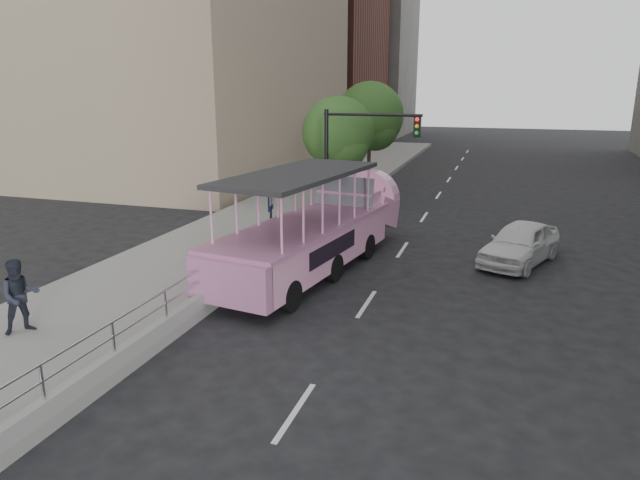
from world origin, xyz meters
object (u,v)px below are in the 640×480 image
at_px(duck_boat, 319,230).
at_px(pedestrian_mid, 20,296).
at_px(parking_sign, 271,215).
at_px(street_tree_near, 339,135).
at_px(street_tree_far, 371,119).
at_px(traffic_signal, 353,150).
at_px(car, 520,243).

relative_size(duck_boat, pedestrian_mid, 5.84).
bearing_deg(parking_sign, pedestrian_mid, -114.43).
relative_size(street_tree_near, street_tree_far, 0.89).
bearing_deg(street_tree_far, street_tree_near, -91.91).
relative_size(duck_boat, traffic_signal, 2.09).
distance_m(car, street_tree_near, 11.10).
distance_m(car, parking_sign, 8.92).
height_order(car, street_tree_near, street_tree_near).
distance_m(pedestrian_mid, parking_sign, 8.34).
bearing_deg(parking_sign, street_tree_far, 90.39).
relative_size(duck_boat, car, 2.49).
relative_size(pedestrian_mid, street_tree_near, 0.33).
xyz_separation_m(duck_boat, street_tree_far, (-1.66, 14.93, 3.00)).
bearing_deg(duck_boat, car, 21.00).
bearing_deg(street_tree_far, duck_boat, -83.67).
distance_m(duck_boat, pedestrian_mid, 9.54).
height_order(street_tree_near, street_tree_far, street_tree_far).
xyz_separation_m(duck_boat, pedestrian_mid, (-4.99, -8.14, -0.08)).
bearing_deg(street_tree_near, duck_boat, -78.26).
xyz_separation_m(duck_boat, traffic_signal, (-0.26, 5.50, 2.19)).
relative_size(duck_boat, parking_sign, 3.60).
height_order(car, parking_sign, parking_sign).
xyz_separation_m(duck_boat, car, (6.72, 2.58, -0.57)).
bearing_deg(street_tree_far, traffic_signal, -81.57).
xyz_separation_m(duck_boat, street_tree_near, (-1.86, 8.93, 2.51)).
xyz_separation_m(car, parking_sign, (-8.27, -3.15, 1.13)).
bearing_deg(car, duck_boat, -137.83).
xyz_separation_m(pedestrian_mid, traffic_signal, (4.73, 13.63, 2.27)).
xyz_separation_m(parking_sign, street_tree_far, (-0.10, 15.50, 2.44)).
distance_m(traffic_signal, street_tree_near, 3.80).
distance_m(duck_boat, street_tree_far, 15.31).
height_order(duck_boat, car, duck_boat).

